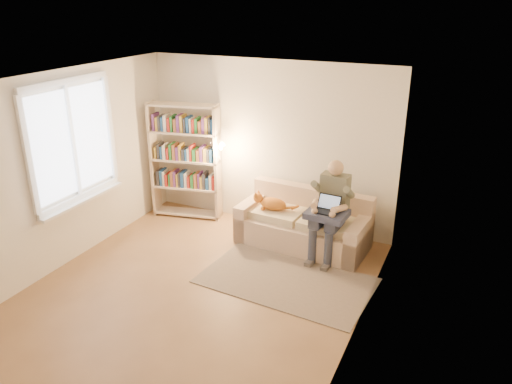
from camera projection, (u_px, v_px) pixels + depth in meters
The scene contains 14 objects.
floor at pixel (198, 290), 6.29m from camera, with size 4.50×4.50×0.00m, color brown.
ceiling at pixel (187, 82), 5.33m from camera, with size 4.00×4.50×0.02m, color white.
wall_left at pixel (63, 171), 6.59m from camera, with size 0.02×4.50×2.60m, color silver.
wall_right at pixel (362, 225), 5.03m from camera, with size 0.02×4.50×2.60m, color silver.
wall_back at pixel (269, 145), 7.71m from camera, with size 4.00×0.02×2.60m, color silver.
wall_front at pixel (42, 292), 3.92m from camera, with size 4.00×0.02×2.60m, color silver.
window at pixel (76, 161), 6.71m from camera, with size 0.12×1.52×1.69m.
sofa at pixel (304, 226), 7.35m from camera, with size 1.94×0.97×0.80m.
person at pixel (331, 205), 6.85m from camera, with size 0.42×0.65×1.39m.
cat at pixel (273, 203), 7.34m from camera, with size 0.63×0.24×0.23m.
blanket at pixel (326, 214), 6.78m from camera, with size 0.54×0.44×0.09m, color #2B314B.
laptop at pixel (327, 207), 6.75m from camera, with size 0.33×0.31×0.25m.
bookshelf at pixel (185, 156), 8.02m from camera, with size 1.30×0.52×1.90m.
rug at pixel (286, 280), 6.49m from camera, with size 2.17×1.28×0.01m, color #806E5D.
Camera 1 is at (2.93, -4.58, 3.48)m, focal length 35.00 mm.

